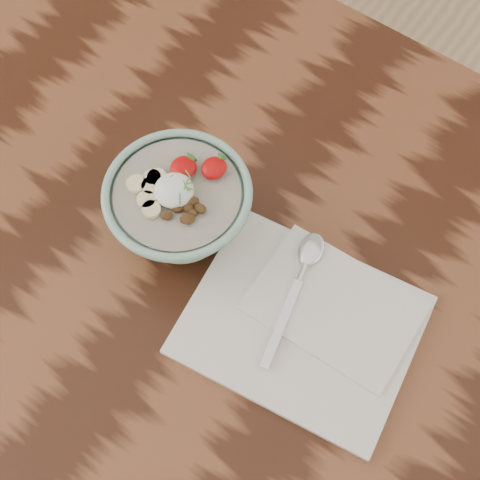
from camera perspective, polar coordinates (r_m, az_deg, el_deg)
The scene contains 4 objects.
table at distance 99.05cm, azimuth -1.15°, elevation -1.86°, with size 160.00×90.00×75.00cm.
breakfast_bowl at distance 85.67cm, azimuth -5.17°, elevation 2.80°, with size 18.65×18.65×12.34cm.
napkin at distance 85.54cm, azimuth 5.84°, elevation -6.89°, with size 30.98×26.42×1.73cm.
spoon at distance 86.62cm, azimuth 5.50°, elevation -2.31°, with size 6.66×19.43×1.02cm.
Camera 1 is at (25.02, -31.26, 156.31)cm, focal length 50.00 mm.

